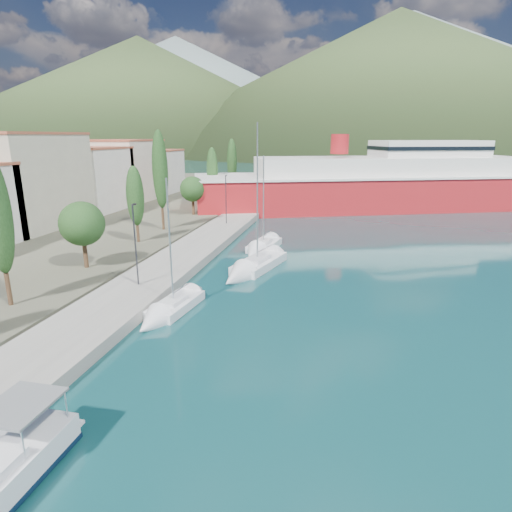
# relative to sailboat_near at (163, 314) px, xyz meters

# --- Properties ---
(ground) EXTENTS (1400.00, 1400.00, 0.00)m
(ground) POSITION_rel_sailboat_near_xyz_m (5.39, 109.91, -0.27)
(ground) COLOR #124145
(quay) EXTENTS (5.00, 88.00, 0.80)m
(quay) POSITION_rel_sailboat_near_xyz_m (-3.61, 15.91, 0.13)
(quay) COLOR gray
(quay) RESTS_ON ground
(hills_far) EXTENTS (1480.00, 900.00, 180.00)m
(hills_far) POSITION_rel_sailboat_near_xyz_m (143.97, 608.64, 77.12)
(hills_far) COLOR slate
(hills_far) RESTS_ON ground
(hills_near) EXTENTS (1010.00, 520.00, 115.00)m
(hills_near) POSITION_rel_sailboat_near_xyz_m (103.43, 362.41, 48.91)
(hills_near) COLOR #384C26
(hills_near) RESTS_ON ground
(town_buildings) EXTENTS (9.20, 69.20, 11.30)m
(town_buildings) POSITION_rel_sailboat_near_xyz_m (-26.61, 26.81, 5.29)
(town_buildings) COLOR beige
(town_buildings) RESTS_ON land_strip
(tree_row) EXTENTS (3.71, 65.38, 11.58)m
(tree_row) POSITION_rel_sailboat_near_xyz_m (-10.14, 20.81, 5.46)
(tree_row) COLOR #47301E
(tree_row) RESTS_ON land_strip
(lamp_posts) EXTENTS (0.15, 47.48, 6.06)m
(lamp_posts) POSITION_rel_sailboat_near_xyz_m (-3.61, 4.00, 3.81)
(lamp_posts) COLOR #2D2D33
(lamp_posts) RESTS_ON quay
(sailboat_near) EXTENTS (2.88, 7.02, 9.80)m
(sailboat_near) POSITION_rel_sailboat_near_xyz_m (0.00, 0.00, 0.00)
(sailboat_near) COLOR silver
(sailboat_near) RESTS_ON ground
(sailboat_mid) EXTENTS (4.79, 9.78, 13.62)m
(sailboat_mid) POSITION_rel_sailboat_near_xyz_m (3.28, 10.18, 0.05)
(sailboat_mid) COLOR silver
(sailboat_mid) RESTS_ON ground
(sailboat_far) EXTENTS (3.29, 7.43, 10.55)m
(sailboat_far) POSITION_rel_sailboat_near_xyz_m (2.73, 17.44, 0.03)
(sailboat_far) COLOR silver
(sailboat_far) RESTS_ON ground
(ferry) EXTENTS (63.48, 34.39, 12.47)m
(ferry) POSITION_rel_sailboat_near_xyz_m (17.94, 49.76, 3.52)
(ferry) COLOR #A81A1E
(ferry) RESTS_ON ground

